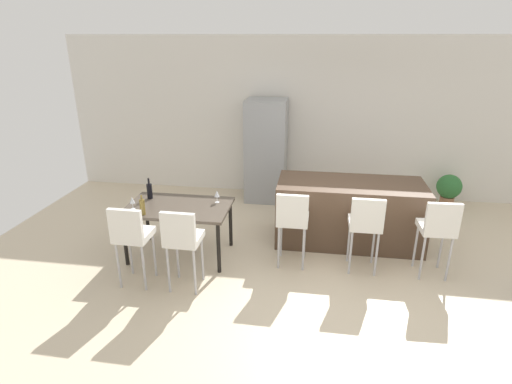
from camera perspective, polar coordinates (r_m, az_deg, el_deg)
ground_plane at (r=5.53m, az=10.32°, el=-10.77°), size 10.00×10.00×0.00m
back_wall at (r=7.72m, az=10.61°, el=9.98°), size 10.00×0.12×2.90m
kitchen_island at (r=6.13m, az=12.83°, el=-2.78°), size 2.08×0.90×0.92m
bar_chair_left at (r=5.26m, az=5.11°, el=-3.57°), size 0.40×0.40×1.05m
bar_chair_middle at (r=5.30m, az=15.04°, el=-4.08°), size 0.40×0.40×1.05m
bar_chair_right at (r=5.47m, az=24.07°, el=-4.43°), size 0.42×0.42×1.05m
dining_table at (r=5.61m, az=-10.75°, el=-2.54°), size 1.38×0.86×0.74m
dining_chair_near at (r=5.05m, az=-17.02°, el=-5.55°), size 0.41×0.41×1.05m
dining_chair_far at (r=4.83m, az=-10.28°, el=-6.20°), size 0.40×0.40×1.05m
wine_bottle_middle at (r=5.89m, az=-14.63°, el=0.16°), size 0.08×0.08×0.30m
wine_bottle_near at (r=5.38m, az=-15.56°, el=-2.01°), size 0.07×0.07×0.26m
wine_glass_left at (r=5.58m, az=-5.48°, el=-0.27°), size 0.07×0.07×0.17m
wine_glass_right at (r=5.58m, az=-16.89°, el=-1.12°), size 0.07×0.07×0.17m
refrigerator at (r=7.46m, az=1.42°, el=5.77°), size 0.72×0.68×1.84m
potted_plant at (r=7.92m, az=25.30°, el=0.41°), size 0.42×0.42×0.62m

